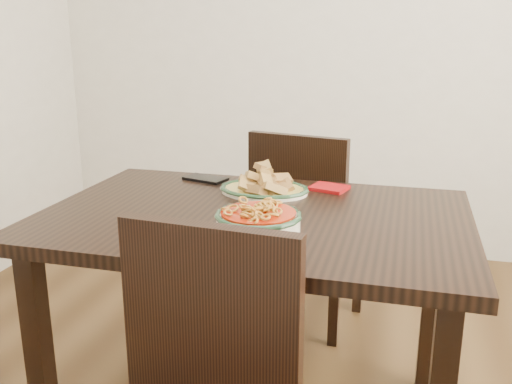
% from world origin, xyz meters
% --- Properties ---
extents(wall_back, '(3.50, 0.10, 2.60)m').
position_xyz_m(wall_back, '(0.00, 1.75, 1.30)').
color(wall_back, silver).
rests_on(wall_back, ground).
extents(dining_table, '(1.29, 0.86, 0.75)m').
position_xyz_m(dining_table, '(-0.06, 0.02, 0.66)').
color(dining_table, black).
rests_on(dining_table, ground).
extents(chair_far, '(0.50, 0.50, 0.89)m').
position_xyz_m(chair_far, '(-0.02, 0.71, 0.50)').
color(chair_far, black).
rests_on(chair_far, ground).
extents(fish_plate, '(0.30, 0.23, 0.11)m').
position_xyz_m(fish_plate, '(-0.08, 0.24, 0.79)').
color(fish_plate, white).
rests_on(fish_plate, dining_table).
extents(noodle_bowl, '(0.24, 0.24, 0.08)m').
position_xyz_m(noodle_bowl, '(0.00, -0.17, 0.79)').
color(noodle_bowl, beige).
rests_on(noodle_bowl, dining_table).
extents(smartphone, '(0.17, 0.12, 0.01)m').
position_xyz_m(smartphone, '(-0.34, 0.35, 0.76)').
color(smartphone, black).
rests_on(smartphone, dining_table).
extents(napkin, '(0.14, 0.13, 0.01)m').
position_xyz_m(napkin, '(0.13, 0.34, 0.76)').
color(napkin, '#940A0C').
rests_on(napkin, dining_table).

